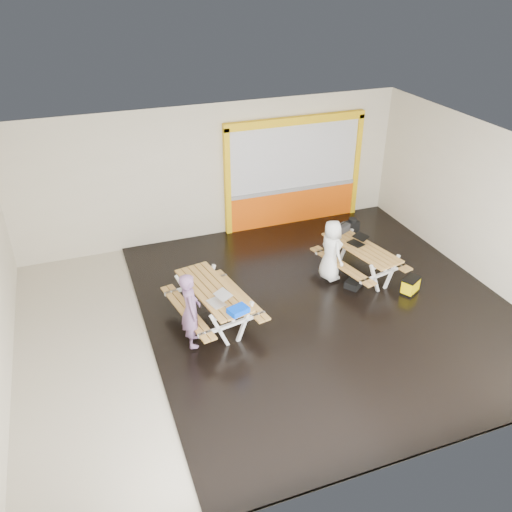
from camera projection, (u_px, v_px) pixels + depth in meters
name	position (u px, v px, depth m)	size (l,w,h in m)	color
room	(272.00, 244.00, 10.06)	(10.02, 8.02, 3.52)	beige
deck	(325.00, 305.00, 11.29)	(7.50, 7.98, 0.05)	black
kiosk	(294.00, 175.00, 14.07)	(3.88, 0.16, 3.00)	#F35708
picnic_table_left	(213.00, 297.00, 10.46)	(1.78, 2.32, 0.84)	#B98945
picnic_table_right	(360.00, 254.00, 12.04)	(1.75, 2.24, 0.80)	#B98945
person_left	(191.00, 310.00, 9.69)	(0.56, 0.37, 1.53)	slate
person_right	(331.00, 250.00, 11.73)	(0.70, 0.45, 1.43)	white
laptop_left	(219.00, 300.00, 9.94)	(0.48, 0.46, 0.17)	silver
laptop_right	(358.00, 241.00, 12.06)	(0.49, 0.46, 0.17)	black
blue_pouch	(238.00, 310.00, 9.65)	(0.36, 0.25, 0.11)	#003EED
toolbox	(342.00, 229.00, 12.53)	(0.45, 0.35, 0.23)	black
backpack	(352.00, 228.00, 12.92)	(0.32, 0.22, 0.51)	black
dark_case	(354.00, 283.00, 11.84)	(0.42, 0.31, 0.16)	black
fluke_bag	(410.00, 286.00, 11.57)	(0.51, 0.45, 0.37)	black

